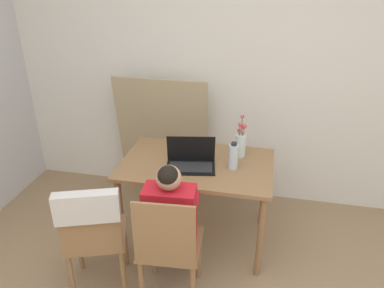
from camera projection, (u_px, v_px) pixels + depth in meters
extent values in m
cube|color=white|center=(248.00, 72.00, 3.31)|extent=(6.40, 0.05, 2.50)
cube|color=olive|center=(197.00, 165.00, 2.91)|extent=(1.17, 0.73, 0.03)
cylinder|color=olive|center=(121.00, 218.00, 2.89)|extent=(0.05, 0.05, 0.70)
cylinder|color=olive|center=(260.00, 237.00, 2.69)|extent=(0.05, 0.05, 0.70)
cylinder|color=olive|center=(147.00, 177.00, 3.45)|extent=(0.05, 0.05, 0.70)
cylinder|color=olive|center=(264.00, 190.00, 3.25)|extent=(0.05, 0.05, 0.70)
cube|color=olive|center=(171.00, 244.00, 2.49)|extent=(0.43, 0.43, 0.02)
cube|color=olive|center=(164.00, 235.00, 2.22)|extent=(0.38, 0.05, 0.44)
cylinder|color=olive|center=(199.00, 255.00, 2.72)|extent=(0.04, 0.04, 0.44)
cylinder|color=olive|center=(153.00, 250.00, 2.76)|extent=(0.04, 0.04, 0.44)
cylinder|color=olive|center=(142.00, 286.00, 2.46)|extent=(0.04, 0.04, 0.44)
cube|color=olive|center=(96.00, 234.00, 2.57)|extent=(0.51, 0.51, 0.02)
cube|color=olive|center=(89.00, 225.00, 2.30)|extent=(0.36, 0.15, 0.44)
cylinder|color=olive|center=(125.00, 242.00, 2.85)|extent=(0.04, 0.04, 0.44)
cylinder|color=olive|center=(79.00, 246.00, 2.81)|extent=(0.04, 0.04, 0.44)
cylinder|color=olive|center=(123.00, 275.00, 2.55)|extent=(0.04, 0.04, 0.44)
cylinder|color=olive|center=(72.00, 280.00, 2.50)|extent=(0.04, 0.04, 0.44)
cube|color=beige|center=(87.00, 207.00, 2.24)|extent=(0.40, 0.21, 0.20)
cube|color=red|center=(170.00, 217.00, 2.39)|extent=(0.34, 0.21, 0.43)
sphere|color=tan|center=(169.00, 178.00, 2.26)|extent=(0.16, 0.16, 0.16)
sphere|color=black|center=(168.00, 176.00, 2.24)|extent=(0.13, 0.13, 0.13)
cylinder|color=navy|center=(185.00, 229.00, 2.60)|extent=(0.11, 0.29, 0.09)
cylinder|color=navy|center=(164.00, 227.00, 2.61)|extent=(0.11, 0.29, 0.09)
cylinder|color=navy|center=(188.00, 242.00, 2.83)|extent=(0.08, 0.08, 0.46)
cylinder|color=navy|center=(169.00, 240.00, 2.84)|extent=(0.08, 0.08, 0.46)
cylinder|color=red|center=(196.00, 197.00, 2.55)|extent=(0.07, 0.24, 0.06)
cylinder|color=red|center=(156.00, 194.00, 2.58)|extent=(0.07, 0.24, 0.06)
cube|color=black|center=(191.00, 168.00, 2.83)|extent=(0.40, 0.29, 0.01)
cube|color=#2D2D2D|center=(191.00, 167.00, 2.82)|extent=(0.35, 0.21, 0.00)
cube|color=black|center=(191.00, 149.00, 2.86)|extent=(0.37, 0.11, 0.22)
cube|color=#19284C|center=(191.00, 148.00, 2.86)|extent=(0.33, 0.10, 0.19)
cylinder|color=silver|center=(240.00, 146.00, 2.96)|extent=(0.08, 0.08, 0.19)
cylinder|color=#3D7A38|center=(243.00, 139.00, 2.94)|extent=(0.01, 0.01, 0.22)
sphere|color=#CC4C4C|center=(244.00, 126.00, 2.89)|extent=(0.04, 0.04, 0.04)
cylinder|color=#3D7A38|center=(241.00, 134.00, 2.94)|extent=(0.01, 0.01, 0.30)
sphere|color=#CC4C4C|center=(242.00, 117.00, 2.87)|extent=(0.03, 0.03, 0.03)
cylinder|color=#3D7A38|center=(238.00, 141.00, 2.96)|extent=(0.01, 0.01, 0.18)
sphere|color=#CC4C4C|center=(239.00, 131.00, 2.92)|extent=(0.03, 0.03, 0.03)
cylinder|color=#3D7A38|center=(239.00, 139.00, 2.92)|extent=(0.01, 0.01, 0.24)
sphere|color=#CC4C4C|center=(240.00, 125.00, 2.87)|extent=(0.03, 0.03, 0.03)
cylinder|color=#3D7A38|center=(242.00, 142.00, 2.93)|extent=(0.01, 0.01, 0.19)
sphere|color=#CC4C4C|center=(243.00, 131.00, 2.89)|extent=(0.03, 0.03, 0.03)
cylinder|color=silver|center=(233.00, 157.00, 2.79)|extent=(0.07, 0.07, 0.19)
cylinder|color=#262628|center=(234.00, 144.00, 2.74)|extent=(0.04, 0.04, 0.02)
cube|color=tan|center=(163.00, 137.00, 3.62)|extent=(0.89, 0.18, 1.21)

